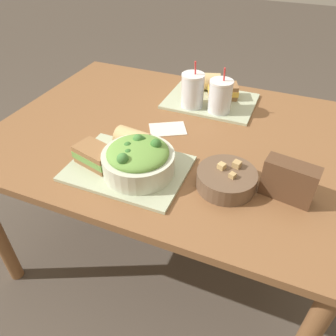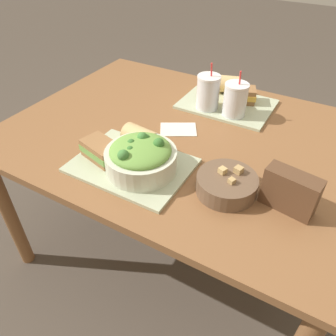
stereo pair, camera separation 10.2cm
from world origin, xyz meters
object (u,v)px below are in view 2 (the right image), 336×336
sandwich_far (240,95)px  baguette_far (227,84)px  baguette_near (141,138)px  drink_cup_red (235,101)px  salad_bowl (141,157)px  soup_bowl (227,184)px  sandwich_near (101,150)px  chip_bag (290,192)px  napkin_folded (178,129)px  drink_cup_dark (208,93)px

sandwich_far → baguette_far: size_ratio=1.17×
baguette_near → drink_cup_red: (0.21, 0.39, 0.03)m
salad_bowl → soup_bowl: 0.29m
sandwich_far → drink_cup_red: (0.02, -0.13, 0.03)m
sandwich_near → chip_bag: (0.62, 0.09, 0.02)m
chip_bag → napkin_folded: chip_bag is taller
baguette_far → drink_cup_red: bearing=-167.9°
sandwich_near → sandwich_far: size_ratio=1.03×
sandwich_far → napkin_folded: size_ratio=0.88×
chip_bag → salad_bowl: bearing=-161.3°
sandwich_near → drink_cup_dark: (0.17, 0.52, 0.04)m
baguette_far → napkin_folded: baguette_far is taller
sandwich_near → baguette_near: baguette_near is taller
sandwich_near → napkin_folded: sandwich_near is taller
baguette_far → napkin_folded: bearing=155.4°
sandwich_near → sandwich_far: same height
sandwich_near → chip_bag: bearing=22.8°
baguette_near → drink_cup_dark: size_ratio=0.66×
baguette_near → baguette_far: same height
sandwich_near → napkin_folded: bearing=80.8°
salad_bowl → baguette_near: salad_bowl is taller
salad_bowl → napkin_folded: (-0.02, 0.30, -0.06)m
sandwich_near → sandwich_far: 0.70m
salad_bowl → sandwich_far: 0.64m
baguette_near → chip_bag: 0.54m
salad_bowl → baguette_near: (-0.08, 0.11, -0.01)m
sandwich_near → chip_bag: chip_bag is taller
sandwich_near → baguette_far: 0.73m
salad_bowl → sandwich_far: size_ratio=1.54×
soup_bowl → baguette_near: 0.36m
drink_cup_dark → drink_cup_red: drink_cup_dark is taller
salad_bowl → sandwich_near: salad_bowl is taller
sandwich_near → baguette_far: size_ratio=1.21×
chip_bag → napkin_folded: bearing=165.0°
soup_bowl → drink_cup_dark: 0.53m
baguette_near → chip_bag: size_ratio=0.82×
soup_bowl → sandwich_near: size_ratio=1.19×
baguette_far → drink_cup_red: size_ratio=0.67×
drink_cup_red → chip_bag: 0.54m
sandwich_far → chip_bag: 0.66m
sandwich_near → baguette_near: size_ratio=1.19×
baguette_near → baguette_far: (0.10, 0.58, -0.00)m
drink_cup_dark → chip_bag: bearing=-43.1°
chip_bag → baguette_far: bearing=134.9°
chip_bag → napkin_folded: size_ratio=0.94×
salad_bowl → napkin_folded: salad_bowl is taller
baguette_far → salad_bowl: bearing=160.2°
sandwich_far → baguette_far: bearing=125.0°
sandwich_far → drink_cup_dark: (-0.10, -0.13, 0.04)m
drink_cup_red → chip_bag: (0.33, -0.43, -0.01)m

